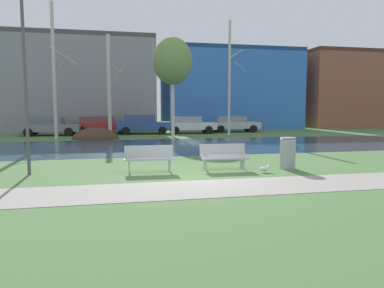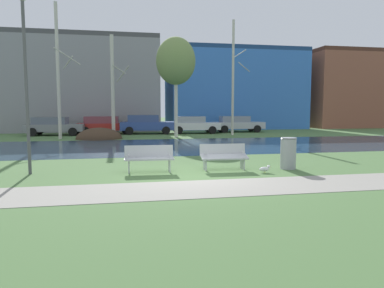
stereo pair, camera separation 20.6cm
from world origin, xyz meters
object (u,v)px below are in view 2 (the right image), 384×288
bench_left (149,158)px  bench_right (224,156)px  seagull (265,169)px  trash_bin (288,153)px  parked_van_nearest_grey (54,126)px  parked_sedan_second_red (105,125)px  parked_suv_fifth_silver (237,124)px  parked_hatch_third_blue (146,124)px  parked_wagon_fourth_white (193,124)px  streetlamp (25,54)px

bench_left → bench_right: size_ratio=1.00×
bench_right → seagull: bearing=-36.3°
trash_bin → seagull: bearing=-151.9°
parked_van_nearest_grey → bench_left: bearing=-70.9°
seagull → parked_sedan_second_red: (-5.91, 19.22, 0.63)m
bench_right → parked_suv_fifth_silver: size_ratio=0.36×
parked_hatch_third_blue → parked_wagon_fourth_white: 3.87m
bench_left → parked_hatch_third_blue: 17.78m
parked_hatch_third_blue → trash_bin: bearing=-78.4°
trash_bin → parked_hatch_third_blue: size_ratio=0.24×
parked_wagon_fourth_white → trash_bin: bearing=-90.5°
trash_bin → parked_wagon_fourth_white: (0.16, 17.80, 0.19)m
bench_left → parked_hatch_third_blue: (1.07, 17.75, 0.33)m
bench_left → seagull: bearing=-12.9°
bench_right → trash_bin: size_ratio=1.49×
seagull → parked_hatch_third_blue: (-2.61, 18.59, 0.68)m
parked_suv_fifth_silver → streetlamp: bearing=-125.3°
parked_van_nearest_grey → parked_wagon_fourth_white: size_ratio=1.05×
trash_bin → seagull: 1.31m
parked_van_nearest_grey → parked_sedan_second_red: size_ratio=0.92×
streetlamp → parked_suv_fifth_silver: size_ratio=1.27×
bench_left → parked_wagon_fourth_white: (4.93, 17.54, 0.28)m
parked_suv_fifth_silver → seagull: bearing=-105.6°
seagull → parked_van_nearest_grey: 20.77m
bench_right → trash_bin: trash_bin is taller
bench_right → parked_hatch_third_blue: parked_hatch_third_blue is taller
streetlamp → bench_right: bearing=-3.3°
bench_right → parked_sedan_second_red: parked_sedan_second_red is taller
bench_left → trash_bin: size_ratio=1.49×
bench_right → parked_hatch_third_blue: bearing=94.7°
bench_left → parked_van_nearest_grey: parked_van_nearest_grey is taller
parked_van_nearest_grey → parked_wagon_fourth_white: bearing=0.3°
parked_hatch_third_blue → parked_suv_fifth_silver: bearing=5.1°
parked_wagon_fourth_white → parked_hatch_third_blue: bearing=177.0°
parked_sedan_second_red → parked_hatch_third_blue: (3.30, -0.63, 0.05)m
parked_wagon_fourth_white → parked_suv_fifth_silver: parked_wagon_fourth_white is taller
seagull → parked_suv_fifth_silver: parked_suv_fifth_silver is taller
trash_bin → parked_hatch_third_blue: bearing=101.6°
streetlamp → parked_sedan_second_red: 18.33m
trash_bin → parked_suv_fifth_silver: parked_suv_fifth_silver is taller
parked_van_nearest_grey → parked_sedan_second_red: parked_sedan_second_red is taller
bench_right → parked_van_nearest_grey: bearing=116.2°
parked_hatch_third_blue → parked_wagon_fourth_white: (3.86, -0.20, -0.05)m
streetlamp → parked_van_nearest_grey: size_ratio=1.27×
bench_right → seagull: bench_right is taller
streetlamp → parked_suv_fifth_silver: streetlamp is taller
bench_left → parked_suv_fifth_silver: 20.58m
parked_hatch_third_blue → parked_suv_fifth_silver: size_ratio=1.00×
trash_bin → bench_left: bearing=176.9°
parked_sedan_second_red → parked_wagon_fourth_white: (7.16, -0.83, -0.01)m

